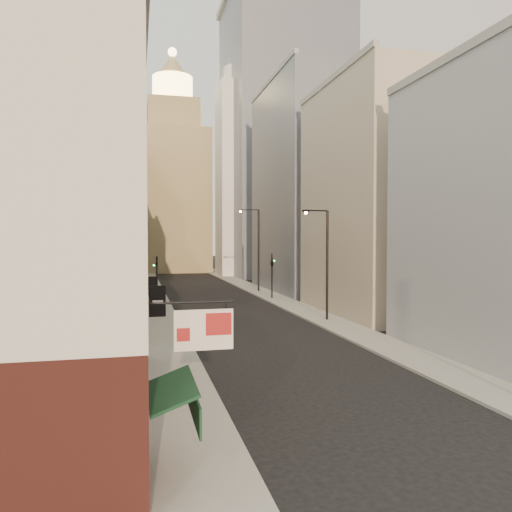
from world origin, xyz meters
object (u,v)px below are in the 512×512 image
Objects in this scene: traffic_light_left at (157,273)px; traffic_light_right at (272,265)px; streetlamp_far at (256,245)px; clock_tower at (173,184)px; white_tower at (240,172)px; streetlamp_mid at (325,258)px.

traffic_light_right is (12.53, 6.33, 0.26)m from traffic_light_left.
traffic_light_left is at bearing -126.79° from streetlamp_far.
clock_tower is 44.68m from streetlamp_far.
white_tower is 4.68× the size of streetlamp_mid.
white_tower is 39.26m from traffic_light_right.
traffic_light_left is 14.04m from traffic_light_right.
streetlamp_mid is at bearing -84.26° from streetlamp_far.
white_tower is 8.30× the size of traffic_light_left.
streetlamp_far is 7.90m from traffic_light_right.
streetlamp_far is 18.95m from traffic_light_left.
streetlamp_mid is 1.77× the size of traffic_light_right.
streetlamp_mid reaches higher than traffic_light_right.
traffic_light_right is at bearing -96.27° from white_tower.
clock_tower is 4.39× the size of streetlamp_far.
clock_tower reaches higher than traffic_light_left.
traffic_light_left is at bearing 135.45° from streetlamp_mid.
clock_tower is 17.83m from white_tower.
traffic_light_right is (7.03, -50.13, -13.87)m from clock_tower.
streetlamp_far is (-0.16, 22.60, 0.77)m from streetlamp_mid.
traffic_light_left is at bearing -111.23° from white_tower.
traffic_light_left is (-12.78, 8.65, -1.56)m from streetlamp_mid.
white_tower is at bearing -51.84° from clock_tower.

